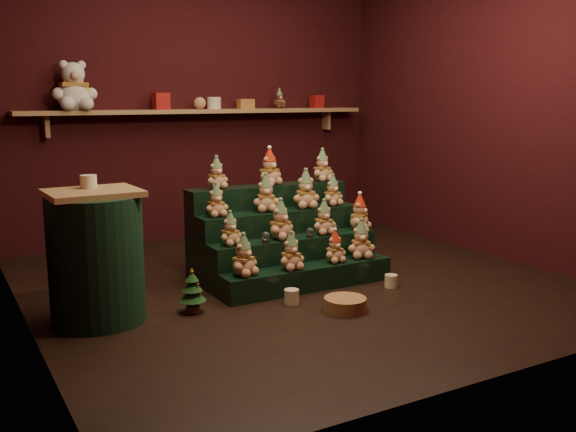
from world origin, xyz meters
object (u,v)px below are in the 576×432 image
mug_right (391,281)px  wicker_basket (345,304)px  mini_christmas_tree (192,291)px  snow_globe_c (335,229)px  side_table (96,257)px  riser_tier_front (309,277)px  brown_bear (279,99)px  snow_globe_b (310,232)px  white_bear (73,79)px  snow_globe_a (266,237)px  mug_left (292,297)px

mug_right → wicker_basket: size_ratio=0.34×
mini_christmas_tree → snow_globe_c: bearing=10.2°
side_table → wicker_basket: bearing=-24.8°
side_table → mug_right: side_table is taller
riser_tier_front → brown_bear: size_ratio=6.93×
side_table → brown_bear: 3.26m
snow_globe_b → snow_globe_c: 0.23m
mini_christmas_tree → mug_right: size_ratio=3.18×
riser_tier_front → snow_globe_c: snow_globe_c is taller
wicker_basket → mini_christmas_tree: bearing=152.3°
white_bear → snow_globe_a: bearing=-61.4°
snow_globe_b → snow_globe_c: (0.23, 0.00, 0.00)m
snow_globe_b → side_table: 1.67m
snow_globe_b → mug_left: snow_globe_b is taller
mug_left → mug_right: size_ratio=1.07×
snow_globe_a → mug_right: (0.85, -0.44, -0.35)m
riser_tier_front → mini_christmas_tree: (-0.97, -0.07, 0.06)m
snow_globe_a → mug_left: snow_globe_a is taller
riser_tier_front → snow_globe_c: 0.49m
snow_globe_a → mug_right: size_ratio=0.87×
mug_left → wicker_basket: mug_left is taller
wicker_basket → snow_globe_b: bearing=77.6°
snow_globe_a → brown_bear: size_ratio=0.42×
riser_tier_front → brown_bear: bearing=66.9°
mug_right → riser_tier_front: bearing=153.9°
mug_left → white_bear: 2.90m
snow_globe_a → mug_left: bearing=-91.8°
wicker_basket → brown_bear: 3.06m
snow_globe_b → wicker_basket: size_ratio=0.27×
snow_globe_b → mug_left: size_ratio=0.74×
snow_globe_c → wicker_basket: size_ratio=0.27×
snow_globe_c → brown_bear: brown_bear is taller
white_bear → side_table: bearing=-98.1°
side_table → brown_bear: size_ratio=4.28×
snow_globe_a → mug_right: bearing=-27.3°
white_bear → mini_christmas_tree: bearing=-81.3°
snow_globe_c → white_bear: bearing=130.5°
snow_globe_a → mug_right: 1.02m
snow_globe_b → brown_bear: bearing=68.0°
snow_globe_c → white_bear: 2.72m
mug_right → wicker_basket: mug_right is taller
snow_globe_b → mini_christmas_tree: 1.13m
riser_tier_front → side_table: bearing=177.3°
white_bear → mug_right: bearing=-50.5°
side_table → white_bear: size_ratio=1.56×
mug_right → brown_bear: bearing=82.9°
snow_globe_c → mini_christmas_tree: bearing=-169.8°
snow_globe_a → white_bear: white_bear is taller
riser_tier_front → side_table: 1.60m
side_table → brown_bear: brown_bear is taller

